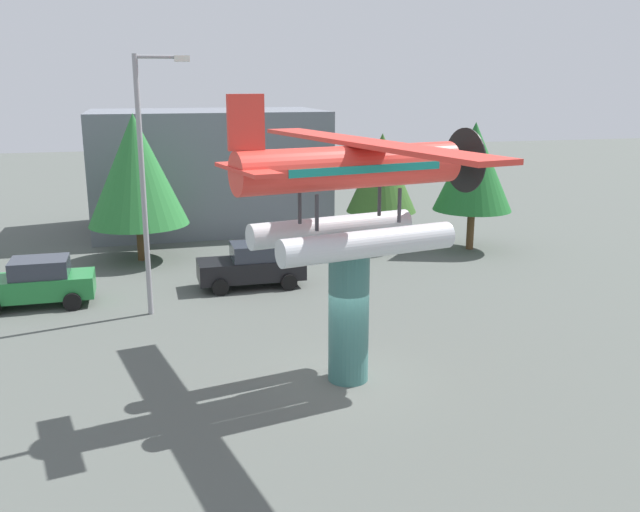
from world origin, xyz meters
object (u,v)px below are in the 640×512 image
floatplane_monument (354,186)px  storefront_building (208,169)px  display_pedestal (349,316)px  car_near_green (36,282)px  streetlight_primary (147,170)px  tree_center_back (382,173)px  tree_far_east (474,167)px  car_mid_black (252,265)px  tree_east (136,170)px

floatplane_monument → storefront_building: bearing=82.5°
display_pedestal → storefront_building: bearing=93.7°
car_near_green → streetlight_primary: bearing=154.0°
tree_center_back → streetlight_primary: bearing=-146.1°
display_pedestal → tree_center_back: (6.20, 14.56, 1.85)m
tree_far_east → car_mid_black: bearing=-162.6°
floatplane_monument → tree_far_east: floatplane_monument is taller
car_near_green → tree_center_back: bearing=-160.4°
streetlight_primary → tree_far_east: size_ratio=1.44×
floatplane_monument → tree_east: floatplane_monument is taller
car_near_green → tree_far_east: bearing=-168.5°
tree_far_east → display_pedestal: bearing=-128.3°
car_near_green → tree_far_east: 20.09m
tree_east → storefront_building: bearing=60.9°
display_pedestal → tree_east: bearing=109.6°
car_mid_black → streetlight_primary: (-3.88, -2.45, 4.21)m
car_near_green → car_mid_black: (8.06, 0.41, 0.00)m
car_mid_black → tree_far_east: size_ratio=0.68×
car_mid_black → tree_center_back: (7.26, 5.04, 2.82)m
display_pedestal → tree_east: size_ratio=0.56×
floatplane_monument → streetlight_primary: (-5.07, 7.04, -0.29)m
car_mid_black → storefront_building: (-0.36, 12.48, 2.37)m
car_near_green → storefront_building: storefront_building is taller
tree_center_back → tree_far_east: tree_far_east is taller
floatplane_monument → streetlight_primary: bearing=114.2°
car_mid_black → car_near_green: bearing=2.9°
car_mid_black → tree_center_back: 9.27m
display_pedestal → floatplane_monument: bearing=11.5°
car_near_green → car_mid_black: bearing=-177.1°
streetlight_primary → tree_east: (-0.38, 7.93, -0.92)m
streetlight_primary → tree_center_back: size_ratio=1.58×
display_pedestal → floatplane_monument: size_ratio=0.36×
display_pedestal → tree_center_back: bearing=66.9°
car_mid_black → streetlight_primary: size_ratio=0.47×
car_near_green → storefront_building: bearing=-120.8°
display_pedestal → streetlight_primary: 9.21m
car_mid_black → tree_east: 7.68m
display_pedestal → tree_far_east: tree_far_east is taller
car_near_green → tree_east: (3.79, 5.89, 3.29)m
display_pedestal → car_mid_black: (-1.06, 9.52, -0.97)m
car_near_green → storefront_building: size_ratio=0.33×
tree_east → car_mid_black: bearing=-52.1°
storefront_building → tree_far_east: storefront_building is taller
floatplane_monument → tree_center_back: (6.07, 14.53, -1.67)m
car_mid_black → tree_center_back: size_ratio=0.75×
car_near_green → tree_center_back: (15.31, 5.45, 2.82)m
tree_far_east → car_near_green: bearing=-168.5°
tree_center_back → tree_far_east: 4.40m
floatplane_monument → car_mid_black: 10.57m
tree_east → car_near_green: bearing=-122.8°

